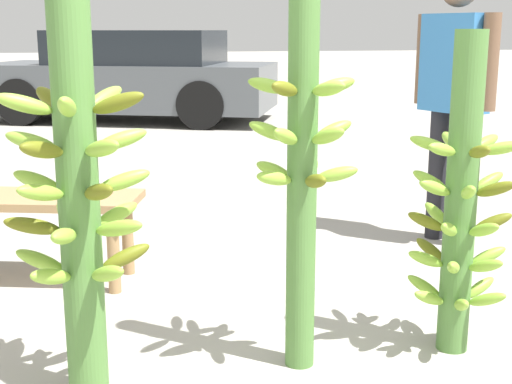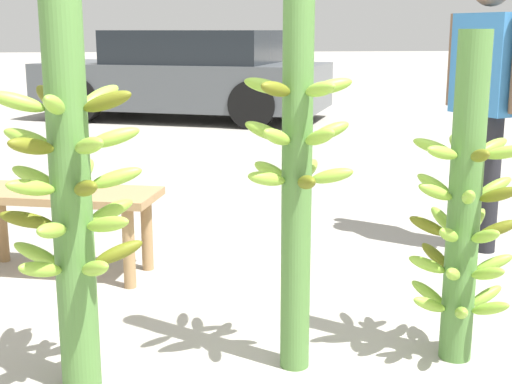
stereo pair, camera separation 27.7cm
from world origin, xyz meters
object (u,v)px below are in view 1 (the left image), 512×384
object	(u,v)px
banana_stalk_left	(78,191)
banana_stalk_center	(302,162)
parked_car	(131,77)
market_bench	(38,211)
vendor_person	(454,83)
banana_stalk_right	(461,205)

from	to	relation	value
banana_stalk_left	banana_stalk_center	size ratio (longest dim) A/B	0.96
banana_stalk_left	parked_car	distance (m)	7.87
banana_stalk_left	market_bench	xyz separation A→B (m)	(-0.26, 1.24, -0.37)
banana_stalk_center	market_bench	bearing A→B (deg)	131.81
banana_stalk_left	banana_stalk_center	bearing A→B (deg)	5.64
vendor_person	banana_stalk_center	bearing A→B (deg)	-63.15
banana_stalk_center	market_bench	size ratio (longest dim) A/B	1.40
banana_stalk_left	vendor_person	size ratio (longest dim) A/B	0.91
banana_stalk_center	vendor_person	world-z (taller)	vendor_person
banana_stalk_right	parked_car	distance (m)	7.84
banana_stalk_right	market_bench	size ratio (longest dim) A/B	1.16
banana_stalk_center	parked_car	xyz separation A→B (m)	(-0.33, 7.78, -0.18)
parked_car	banana_stalk_left	bearing A→B (deg)	-162.01
market_bench	parked_car	xyz separation A→B (m)	(0.71, 6.62, 0.24)
banana_stalk_center	market_bench	distance (m)	1.62
banana_stalk_center	market_bench	world-z (taller)	banana_stalk_center
parked_car	banana_stalk_right	bearing A→B (deg)	-151.64
banana_stalk_right	vendor_person	size ratio (longest dim) A/B	0.79
banana_stalk_center	banana_stalk_right	xyz separation A→B (m)	(0.63, 0.00, -0.19)
banana_stalk_center	parked_car	distance (m)	7.79
vendor_person	parked_car	world-z (taller)	vendor_person
banana_stalk_left	banana_stalk_center	world-z (taller)	banana_stalk_center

